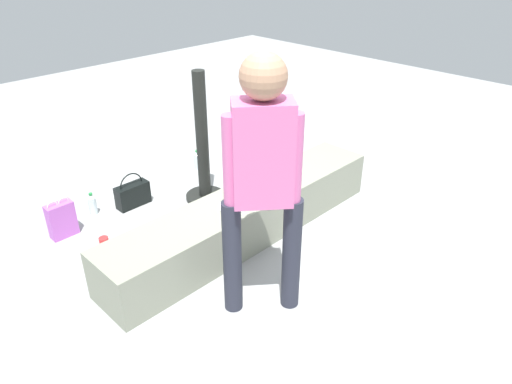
# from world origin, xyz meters

# --- Properties ---
(ground_plane) EXTENTS (12.00, 12.00, 0.00)m
(ground_plane) POSITION_xyz_m (0.00, 0.00, 0.00)
(ground_plane) COLOR #979999
(concrete_ledge) EXTENTS (2.57, 0.46, 0.38)m
(concrete_ledge) POSITION_xyz_m (0.00, 0.00, 0.19)
(concrete_ledge) COLOR gray
(concrete_ledge) RESTS_ON ground_plane
(child_seated) EXTENTS (0.28, 0.33, 0.48)m
(child_seated) POSITION_xyz_m (0.05, -0.02, 0.60)
(child_seated) COLOR navy
(child_seated) RESTS_ON concrete_ledge
(adult_standing) EXTENTS (0.41, 0.38, 1.68)m
(adult_standing) POSITION_xyz_m (-0.50, -0.65, 1.01)
(adult_standing) COLOR #262836
(adult_standing) RESTS_ON ground_plane
(cake_plate) EXTENTS (0.22, 0.22, 0.07)m
(cake_plate) POSITION_xyz_m (-0.20, -0.05, 0.40)
(cake_plate) COLOR white
(cake_plate) RESTS_ON concrete_ledge
(gift_bag) EXTENTS (0.21, 0.11, 0.34)m
(gift_bag) POSITION_xyz_m (-1.05, 1.08, 0.15)
(gift_bag) COLOR #B259BF
(gift_bag) RESTS_ON ground_plane
(railing_post) EXTENTS (0.36, 0.36, 1.20)m
(railing_post) POSITION_xyz_m (0.16, 0.73, 0.46)
(railing_post) COLOR black
(railing_post) RESTS_ON ground_plane
(water_bottle_near_gift) EXTENTS (0.07, 0.07, 0.21)m
(water_bottle_near_gift) POSITION_xyz_m (-0.72, 1.22, 0.10)
(water_bottle_near_gift) COLOR silver
(water_bottle_near_gift) RESTS_ON ground_plane
(water_bottle_far_side) EXTENTS (0.07, 0.07, 0.22)m
(water_bottle_far_side) POSITION_xyz_m (0.50, 1.26, 0.10)
(water_bottle_far_side) COLOR silver
(water_bottle_far_side) RESTS_ON ground_plane
(party_cup_red) EXTENTS (0.07, 0.07, 0.12)m
(party_cup_red) POSITION_xyz_m (-0.93, 0.65, 0.06)
(party_cup_red) COLOR red
(party_cup_red) RESTS_ON ground_plane
(cake_box_white) EXTENTS (0.37, 0.36, 0.13)m
(cake_box_white) POSITION_xyz_m (0.53, 0.54, 0.07)
(cake_box_white) COLOR white
(cake_box_white) RESTS_ON ground_plane
(handbag_black_leather) EXTENTS (0.31, 0.12, 0.32)m
(handbag_black_leather) POSITION_xyz_m (-0.38, 1.09, 0.11)
(handbag_black_leather) COLOR black
(handbag_black_leather) RESTS_ON ground_plane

